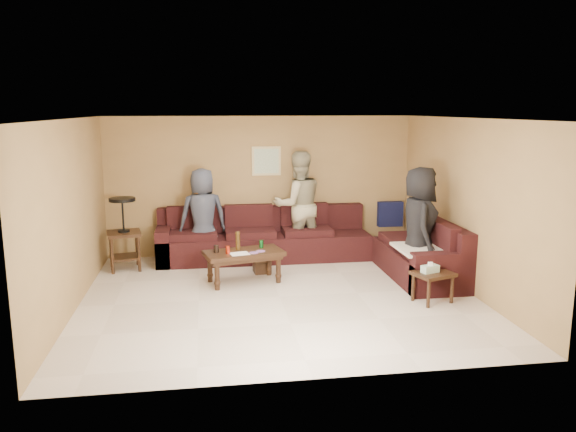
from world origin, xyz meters
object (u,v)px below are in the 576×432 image
object	(u,v)px
side_table_right	(432,276)
waste_bin	(262,263)
person_left	(203,216)
person_middle	(298,205)
end_table_left	(124,232)
coffee_table	(244,256)
sectional_sofa	(315,247)
person_right	(419,225)

from	to	relation	value
side_table_right	waste_bin	world-z (taller)	side_table_right
person_left	person_middle	bearing A→B (deg)	173.30
side_table_right	person_middle	xyz separation A→B (m)	(-1.43, 2.62, 0.58)
person_middle	person_left	bearing A→B (deg)	-4.75
end_table_left	side_table_right	xyz separation A→B (m)	(4.39, -2.27, -0.26)
coffee_table	end_table_left	distance (m)	2.15
sectional_sofa	person_middle	world-z (taller)	person_middle
person_left	person_right	size ratio (longest dim) A/B	0.93
end_table_left	person_left	xyz separation A→B (m)	(1.29, 0.22, 0.19)
waste_bin	side_table_right	bearing A→B (deg)	-38.97
end_table_left	person_right	size ratio (longest dim) A/B	0.67
end_table_left	person_right	bearing A→B (deg)	-16.81
coffee_table	end_table_left	bearing A→B (deg)	152.34
side_table_right	waste_bin	bearing A→B (deg)	141.03
waste_bin	person_right	distance (m)	2.57
person_middle	sectional_sofa	bearing A→B (deg)	99.54
person_right	sectional_sofa	bearing A→B (deg)	60.91
person_middle	person_right	world-z (taller)	person_middle
coffee_table	person_left	size ratio (longest dim) A/B	0.78
side_table_right	person_right	distance (m)	1.05
end_table_left	person_middle	size ratio (longest dim) A/B	0.63
side_table_right	person_right	size ratio (longest dim) A/B	0.35
person_left	waste_bin	bearing A→B (deg)	130.67
side_table_right	waste_bin	xyz separation A→B (m)	(-2.17, 1.76, -0.21)
waste_bin	person_middle	xyz separation A→B (m)	(0.74, 0.86, 0.79)
waste_bin	person_left	world-z (taller)	person_left
coffee_table	end_table_left	xyz separation A→B (m)	(-1.89, 0.99, 0.21)
end_table_left	side_table_right	size ratio (longest dim) A/B	1.94
person_left	person_right	distance (m)	3.61
sectional_sofa	person_right	world-z (taller)	person_right
waste_bin	person_left	distance (m)	1.36
coffee_table	end_table_left	world-z (taller)	end_table_left
coffee_table	person_right	distance (m)	2.71
end_table_left	person_right	xyz separation A→B (m)	(4.53, -1.37, 0.26)
sectional_sofa	person_right	distance (m)	1.87
person_middle	person_right	distance (m)	2.33
waste_bin	sectional_sofa	bearing A→B (deg)	16.92
person_middle	side_table_right	bearing A→B (deg)	109.56
sectional_sofa	person_middle	xyz separation A→B (m)	(-0.19, 0.58, 0.62)
sectional_sofa	end_table_left	size ratio (longest dim) A/B	3.87
coffee_table	person_right	size ratio (longest dim) A/B	0.72
end_table_left	person_right	distance (m)	4.74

